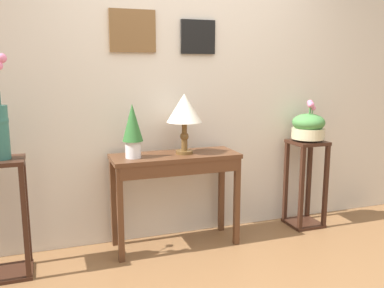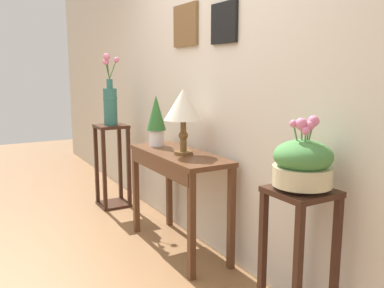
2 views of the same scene
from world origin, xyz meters
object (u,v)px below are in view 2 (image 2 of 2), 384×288
(console_table, at_px, (176,169))
(potted_plant_on_console, at_px, (156,118))
(pedestal_stand_left, at_px, (112,166))
(table_lamp, at_px, (183,107))
(planter_bowl_wide_right, at_px, (303,163))
(flower_vase_tall_left, at_px, (110,101))
(pedestal_stand_right, at_px, (298,264))

(console_table, bearing_deg, potted_plant_on_console, 179.95)
(potted_plant_on_console, xyz_separation_m, pedestal_stand_left, (-0.94, -0.08, -0.59))
(table_lamp, distance_m, potted_plant_on_console, 0.45)
(planter_bowl_wide_right, bearing_deg, table_lamp, -178.97)
(table_lamp, xyz_separation_m, planter_bowl_wide_right, (1.21, 0.02, -0.19))
(table_lamp, relative_size, flower_vase_tall_left, 0.69)
(pedestal_stand_left, bearing_deg, potted_plant_on_console, 4.61)
(pedestal_stand_left, bearing_deg, table_lamp, 4.07)
(table_lamp, xyz_separation_m, pedestal_stand_right, (1.21, 0.02, -0.74))
(planter_bowl_wide_right, bearing_deg, potted_plant_on_console, -178.48)
(console_table, relative_size, flower_vase_tall_left, 1.46)
(potted_plant_on_console, bearing_deg, pedestal_stand_left, -175.39)
(flower_vase_tall_left, bearing_deg, potted_plant_on_console, 4.65)
(potted_plant_on_console, relative_size, pedestal_stand_right, 0.52)
(flower_vase_tall_left, distance_m, planter_bowl_wide_right, 2.59)
(table_lamp, relative_size, pedestal_stand_left, 0.57)
(console_table, distance_m, potted_plant_on_console, 0.51)
(potted_plant_on_console, distance_m, pedestal_stand_left, 1.11)
(potted_plant_on_console, xyz_separation_m, pedestal_stand_right, (1.64, 0.04, -0.61))
(console_table, bearing_deg, planter_bowl_wide_right, 1.94)
(console_table, distance_m, pedestal_stand_left, 1.31)
(potted_plant_on_console, bearing_deg, table_lamp, 2.89)
(console_table, relative_size, pedestal_stand_right, 1.27)
(table_lamp, distance_m, pedestal_stand_right, 1.42)
(console_table, height_order, pedestal_stand_left, pedestal_stand_left)
(pedestal_stand_right, xyz_separation_m, planter_bowl_wide_right, (0.00, -0.00, 0.55))
(table_lamp, distance_m, flower_vase_tall_left, 1.37)
(pedestal_stand_left, xyz_separation_m, pedestal_stand_right, (2.58, 0.12, -0.02))
(table_lamp, relative_size, pedestal_stand_right, 0.60)
(table_lamp, height_order, pedestal_stand_left, table_lamp)
(console_table, bearing_deg, table_lamp, 15.15)
(pedestal_stand_left, bearing_deg, flower_vase_tall_left, -17.83)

